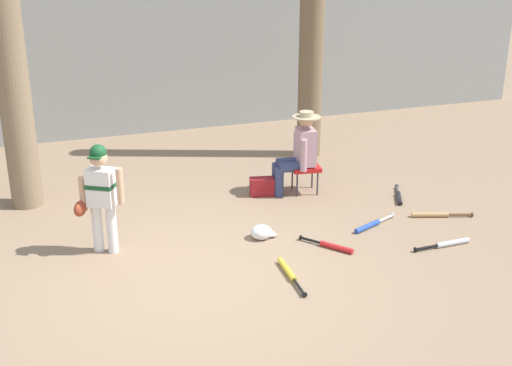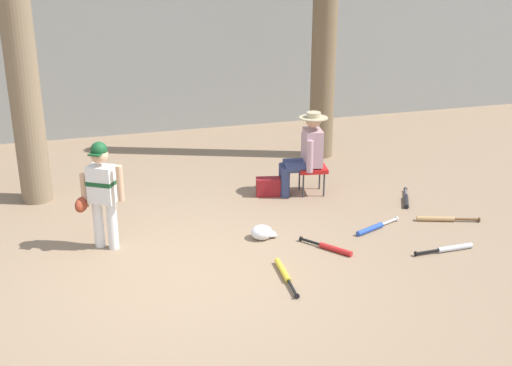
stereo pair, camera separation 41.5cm
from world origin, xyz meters
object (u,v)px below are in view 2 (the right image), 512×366
at_px(bat_wood_tan, 440,219).
at_px(bat_black_composite, 406,200).
at_px(seated_spectator, 306,151).
at_px(bat_blue_youth, 373,228).
at_px(tree_behind_spectator, 325,19).
at_px(bat_aluminum_silver, 450,248).
at_px(bat_red_barrel, 332,248).
at_px(tree_near_player, 18,37).
at_px(bat_yellow_trainer, 284,273).
at_px(batting_helmet_white, 262,232).
at_px(folding_stool, 312,169).
at_px(handbag_beside_stool, 268,187).
at_px(young_ballplayer, 101,189).

xyz_separation_m(bat_wood_tan, bat_black_composite, (-0.09, 0.73, 0.00)).
xyz_separation_m(seated_spectator, bat_blue_youth, (0.36, -1.47, -0.61)).
relative_size(tree_behind_spectator, seated_spectator, 4.22).
bearing_deg(bat_aluminum_silver, bat_red_barrel, 162.67).
distance_m(tree_near_player, bat_black_composite, 5.64).
bearing_deg(seated_spectator, bat_yellow_trainer, -116.02).
relative_size(tree_near_player, bat_aluminum_silver, 7.00).
distance_m(bat_wood_tan, bat_yellow_trainer, 2.57).
height_order(bat_black_composite, bat_yellow_trainer, same).
relative_size(bat_black_composite, batting_helmet_white, 2.07).
distance_m(tree_near_player, seated_spectator, 4.13).
distance_m(seated_spectator, bat_red_barrel, 1.98).
distance_m(tree_near_player, batting_helmet_white, 4.05).
xyz_separation_m(folding_stool, handbag_beside_stool, (-0.63, 0.10, -0.23)).
distance_m(folding_stool, bat_red_barrel, 1.92).
height_order(bat_yellow_trainer, batting_helmet_white, batting_helmet_white).
distance_m(handbag_beside_stool, bat_aluminum_silver, 2.78).
distance_m(folding_stool, batting_helmet_white, 1.73).
bearing_deg(bat_black_composite, folding_stool, 147.82).
distance_m(tree_near_player, young_ballplayer, 2.52).
distance_m(young_ballplayer, folding_stool, 3.17).
height_order(folding_stool, seated_spectator, seated_spectator).
distance_m(bat_black_composite, batting_helmet_white, 2.35).
relative_size(handbag_beside_stool, bat_aluminum_silver, 0.45).
xyz_separation_m(tree_near_player, bat_blue_youth, (4.05, -2.34, -2.23)).
bearing_deg(handbag_beside_stool, young_ballplayer, -155.94).
bearing_deg(bat_black_composite, tree_near_player, 161.98).
height_order(tree_behind_spectator, batting_helmet_white, tree_behind_spectator).
distance_m(folding_stool, handbag_beside_stool, 0.68).
xyz_separation_m(folding_stool, bat_black_composite, (1.14, -0.72, -0.33)).
bearing_deg(bat_red_barrel, bat_blue_youth, 27.59).
relative_size(bat_red_barrel, bat_blue_youth, 0.85).
height_order(young_ballplayer, handbag_beside_stool, young_ballplayer).
bearing_deg(bat_aluminum_silver, young_ballplayer, 161.63).
distance_m(tree_near_player, bat_aluminum_silver, 6.04).
xyz_separation_m(young_ballplayer, seated_spectator, (2.90, 0.98, -0.10)).
height_order(seated_spectator, handbag_beside_stool, seated_spectator).
bearing_deg(bat_yellow_trainer, bat_black_composite, 33.27).
height_order(bat_red_barrel, bat_yellow_trainer, same).
bearing_deg(bat_aluminum_silver, bat_black_composite, 79.88).
xyz_separation_m(tree_near_player, batting_helmet_white, (2.64, -2.15, -2.19)).
relative_size(tree_near_player, bat_yellow_trainer, 6.44).
xyz_separation_m(young_ballplayer, bat_red_barrel, (2.53, -0.87, -0.71)).
bearing_deg(bat_black_composite, bat_blue_youth, -140.04).
xyz_separation_m(handbag_beside_stool, bat_aluminum_silver, (1.49, -2.34, -0.10)).
height_order(tree_near_player, batting_helmet_white, tree_near_player).
relative_size(bat_wood_tan, bat_blue_youth, 1.09).
height_order(seated_spectator, bat_wood_tan, seated_spectator).
distance_m(folding_stool, bat_black_composite, 1.39).
distance_m(handbag_beside_stool, bat_blue_youth, 1.79).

